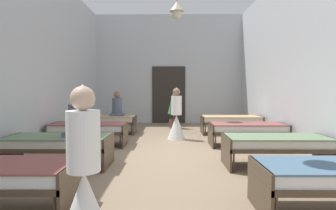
# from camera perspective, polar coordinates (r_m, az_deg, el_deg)

# --- Properties ---
(ground_plane) EXTENTS (6.75, 11.99, 0.10)m
(ground_plane) POSITION_cam_1_polar(r_m,az_deg,el_deg) (6.19, -0.07, -10.64)
(ground_plane) COLOR #8C755B
(room_shell) EXTENTS (6.55, 11.59, 4.57)m
(room_shell) POSITION_cam_1_polar(r_m,az_deg,el_deg) (7.37, 0.02, 9.88)
(room_shell) COLOR silver
(room_shell) RESTS_ON ground
(bed_left_row_1) EXTENTS (1.90, 0.84, 0.57)m
(bed_left_row_1) POSITION_cam_1_polar(r_m,az_deg,el_deg) (5.55, -21.70, -7.33)
(bed_left_row_1) COLOR #473828
(bed_left_row_1) RESTS_ON ground
(bed_right_row_1) EXTENTS (1.90, 0.84, 0.57)m
(bed_right_row_1) POSITION_cam_1_polar(r_m,az_deg,el_deg) (5.52, 21.54, -7.40)
(bed_right_row_1) COLOR #473828
(bed_right_row_1) RESTS_ON ground
(bed_left_row_2) EXTENTS (1.90, 0.84, 0.57)m
(bed_left_row_2) POSITION_cam_1_polar(r_m,az_deg,el_deg) (7.33, -16.10, -4.69)
(bed_left_row_2) COLOR #473828
(bed_left_row_2) RESTS_ON ground
(bed_right_row_2) EXTENTS (1.90, 0.84, 0.57)m
(bed_right_row_2) POSITION_cam_1_polar(r_m,az_deg,el_deg) (7.30, 16.14, -4.72)
(bed_right_row_2) COLOR #473828
(bed_right_row_2) RESTS_ON ground
(bed_left_row_3) EXTENTS (1.90, 0.84, 0.57)m
(bed_left_row_3) POSITION_cam_1_polar(r_m,az_deg,el_deg) (9.15, -12.72, -3.07)
(bed_left_row_3) COLOR #473828
(bed_left_row_3) RESTS_ON ground
(bed_right_row_3) EXTENTS (1.90, 0.84, 0.57)m
(bed_right_row_3) POSITION_cam_1_polar(r_m,az_deg,el_deg) (9.13, 12.90, -3.09)
(bed_right_row_3) COLOR #473828
(bed_right_row_3) RESTS_ON ground
(nurse_near_aisle) EXTENTS (0.52, 0.52, 1.49)m
(nurse_near_aisle) POSITION_cam_1_polar(r_m,az_deg,el_deg) (7.95, 1.77, -3.29)
(nurse_near_aisle) COLOR white
(nurse_near_aisle) RESTS_ON ground
(nurse_mid_aisle) EXTENTS (0.52, 0.52, 1.49)m
(nurse_mid_aisle) POSITION_cam_1_polar(r_m,az_deg,el_deg) (2.72, -16.95, -16.42)
(nurse_mid_aisle) COLOR white
(nurse_mid_aisle) RESTS_ON ground
(patient_seated_primary) EXTENTS (0.44, 0.44, 0.80)m
(patient_seated_primary) POSITION_cam_1_polar(r_m,az_deg,el_deg) (9.12, -10.49, -0.35)
(patient_seated_primary) COLOR #515B70
(patient_seated_primary) RESTS_ON bed_left_row_3
(patient_seated_secondary) EXTENTS (0.44, 0.44, 0.80)m
(patient_seated_secondary) POSITION_cam_1_polar(r_m,az_deg,el_deg) (5.39, -18.26, -2.96)
(patient_seated_secondary) COLOR #515B70
(patient_seated_secondary) RESTS_ON bed_left_row_1
(potted_plant) EXTENTS (0.46, 0.46, 1.47)m
(potted_plant) POSITION_cam_1_polar(r_m,az_deg,el_deg) (10.14, 1.21, 0.08)
(potted_plant) COLOR brown
(potted_plant) RESTS_ON ground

